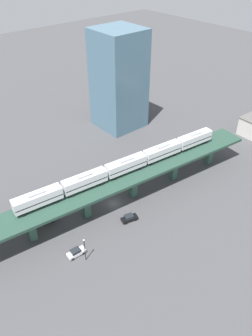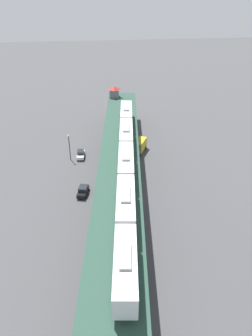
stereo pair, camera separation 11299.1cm
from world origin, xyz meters
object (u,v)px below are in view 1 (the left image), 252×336
street_car_black (129,218)px  office_tower (119,80)px  subway_train (126,165)px  street_car_white (76,252)px  street_lamp (85,248)px  delivery_truck (40,216)px

street_car_black → office_tower: size_ratio=0.13×
subway_train → street_car_white: subway_train is taller
street_car_black → street_lamp: (3.06, -16.06, 3.17)m
street_car_black → street_lamp: 16.65m
street_car_white → delivery_truck: delivery_truck is taller
street_lamp → subway_train: bearing=117.5°
street_lamp → street_car_black: bearing=100.8°
subway_train → street_car_white: 26.67m
subway_train → street_car_black: size_ratio=13.23×
delivery_truck → office_tower: 59.48m
delivery_truck → office_tower: office_tower is taller
street_car_white → street_car_black: bearing=91.5°
street_car_black → street_lamp: street_lamp is taller
subway_train → office_tower: size_ratio=1.73×
street_car_white → street_lamp: size_ratio=0.65×
street_car_white → office_tower: office_tower is taller
street_car_black → office_tower: (-42.82, 32.16, 17.06)m
street_car_white → delivery_truck: size_ratio=0.61×
delivery_truck → street_car_black: bearing=50.0°
street_car_black → street_car_white: bearing=-88.5°
street_lamp → office_tower: office_tower is taller
subway_train → street_car_black: 14.30m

